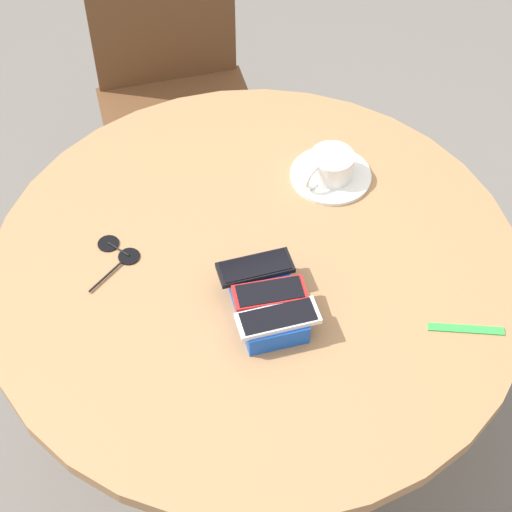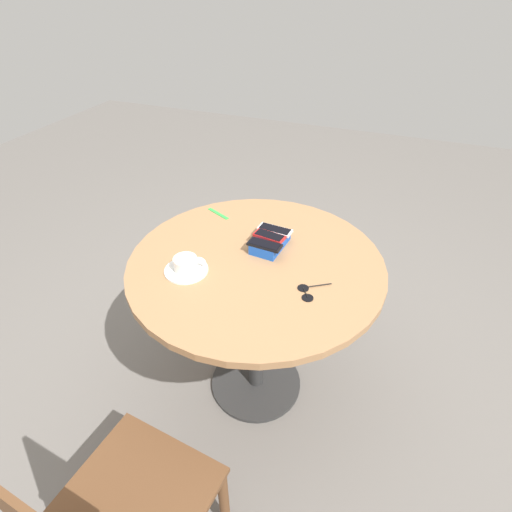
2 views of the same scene
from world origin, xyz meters
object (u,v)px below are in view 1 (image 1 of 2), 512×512
phone_white (278,318)px  chair_near_window (178,111)px  phone_red (270,293)px  coffee_cup (331,165)px  saucer (331,175)px  lanyard_strap (466,329)px  phone_box (266,302)px  phone_black (255,267)px  sunglasses (117,253)px  round_table (256,304)px

phone_white → chair_near_window: phone_white is taller
phone_red → coffee_cup: 0.36m
saucer → lanyard_strap: size_ratio=1.24×
phone_box → phone_black: phone_black is taller
phone_black → sunglasses: bearing=54.2°
phone_box → sunglasses: phone_box is taller
round_table → phone_black: 0.19m
phone_box → sunglasses: (0.22, 0.22, -0.02)m
round_table → chair_near_window: (0.87, -0.09, -0.23)m
saucer → phone_black: bearing=130.7°
round_table → sunglasses: bearing=64.8°
phone_red → lanyard_strap: (-0.16, -0.31, -0.05)m
phone_black → saucer: 0.32m
saucer → phone_red: bearing=138.8°
round_table → phone_white: bearing=172.9°
coffee_cup → sunglasses: size_ratio=0.93×
lanyard_strap → chair_near_window: chair_near_window is taller
phone_box → phone_red: (-0.00, -0.00, 0.03)m
round_table → phone_red: size_ratio=7.49×
phone_white → phone_box: bearing=-0.5°
phone_black → coffee_cup: size_ratio=1.19×
phone_red → phone_black: bearing=3.2°
phone_white → lanyard_strap: size_ratio=1.10×
phone_white → sunglasses: (0.28, 0.22, -0.05)m
chair_near_window → phone_black: bearing=173.4°
round_table → chair_near_window: size_ratio=1.28×
coffee_cup → phone_black: bearing=130.8°
phone_white → phone_red: 0.05m
lanyard_strap → saucer: bearing=9.6°
phone_black → chair_near_window: phone_black is taller
phone_white → saucer: 0.41m
phone_red → phone_black: phone_red is taller
round_table → lanyard_strap: (-0.27, -0.29, 0.13)m
lanyard_strap → coffee_cup: bearing=10.0°
coffee_cup → chair_near_window: bearing=10.4°
phone_black → saucer: phone_black is taller
phone_box → phone_white: 0.06m
lanyard_strap → sunglasses: (0.38, 0.53, 0.00)m
round_table → lanyard_strap: size_ratio=7.57×
phone_white → chair_near_window: (1.03, -0.11, -0.41)m
phone_white → coffee_cup: bearing=-36.5°
phone_white → phone_red: size_ratio=1.09×
phone_box → chair_near_window: phone_box is taller
phone_black → chair_near_window: size_ratio=0.18×
phone_white → phone_black: (0.12, -0.00, -0.00)m
sunglasses → round_table: bearing=-115.2°
coffee_cup → lanyard_strap: (-0.43, -0.08, -0.03)m
phone_black → round_table: bearing=-22.0°
saucer → lanyard_strap: bearing=-170.4°
saucer → sunglasses: bearing=96.0°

